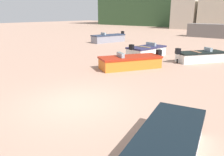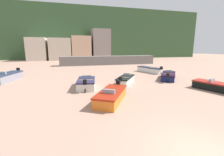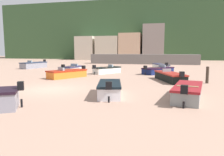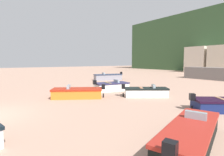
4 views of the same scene
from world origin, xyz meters
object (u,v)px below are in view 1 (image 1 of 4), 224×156
boat_white_0 (168,147)px  boat_white_5 (146,51)px  boat_grey_9 (108,38)px  boat_white_7 (200,56)px  boat_orange_10 (130,62)px

boat_white_0 → boat_white_5: (-7.50, 11.56, 0.03)m
boat_grey_9 → boat_white_5: bearing=161.6°
boat_white_0 → boat_white_7: size_ratio=1.03×
boat_white_0 → boat_white_7: boat_white_0 is taller
boat_white_7 → boat_orange_10: bearing=-85.3°
boat_orange_10 → boat_white_7: bearing=-89.5°
boat_white_7 → boat_grey_9: bearing=-165.7°
boat_white_0 → boat_white_7: 12.59m
boat_grey_9 → boat_orange_10: (9.93, -9.56, -0.08)m
boat_white_0 → boat_white_5: 13.78m
boat_white_5 → boat_white_7: bearing=16.5°
boat_white_7 → boat_white_0: bearing=-40.3°
boat_white_0 → boat_white_5: bearing=110.5°
boat_white_0 → boat_grey_9: bearing=121.1°
boat_white_5 → boat_grey_9: boat_grey_9 is taller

